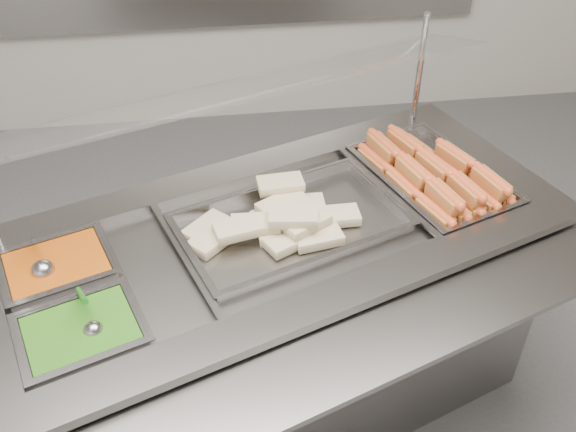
{
  "coord_description": "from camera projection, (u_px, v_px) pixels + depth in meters",
  "views": [
    {
      "loc": [
        -0.05,
        -1.06,
        1.98
      ],
      "look_at": [
        0.15,
        0.38,
        0.84
      ],
      "focal_mm": 40.0,
      "sensor_mm": 36.0,
      "label": 1
    }
  ],
  "objects": [
    {
      "name": "hotdogs_in_buns",
      "position": [
        433.0,
        175.0,
        2.04
      ],
      "size": [
        0.42,
        0.51,
        0.11
      ],
      "color": "#AA5723",
      "rests_on": "pan_hotdogs"
    },
    {
      "name": "pan_hotdogs",
      "position": [
        431.0,
        183.0,
        2.08
      ],
      "size": [
        0.46,
        0.58,
        0.09
      ],
      "color": "gray",
      "rests_on": "steam_counter"
    },
    {
      "name": "tray_rail",
      "position": [
        362.0,
        348.0,
        1.55
      ],
      "size": [
        1.62,
        0.86,
        0.05
      ],
      "color": "slate",
      "rests_on": "steam_counter"
    },
    {
      "name": "ladle",
      "position": [
        43.0,
        269.0,
        1.69
      ],
      "size": [
        0.09,
        0.17,
        0.14
      ],
      "color": "#A1A2A6",
      "rests_on": "pan_beans"
    },
    {
      "name": "pan_wraps",
      "position": [
        291.0,
        227.0,
        1.88
      ],
      "size": [
        0.71,
        0.56,
        0.06
      ],
      "color": "gray",
      "rests_on": "steam_counter"
    },
    {
      "name": "sneeze_guard",
      "position": [
        240.0,
        93.0,
        1.78
      ],
      "size": [
        1.5,
        0.77,
        0.4
      ],
      "color": "silver",
      "rests_on": "steam_counter"
    },
    {
      "name": "serving_spoon",
      "position": [
        91.0,
        324.0,
        1.54
      ],
      "size": [
        0.08,
        0.16,
        0.12
      ],
      "color": "#A1A2A6",
      "rests_on": "pan_peas"
    },
    {
      "name": "steam_counter",
      "position": [
        276.0,
        323.0,
        2.1
      ],
      "size": [
        1.87,
        1.3,
        0.82
      ],
      "color": "gray",
      "rests_on": "ground"
    },
    {
      "name": "pan_peas",
      "position": [
        83.0,
        340.0,
        1.56
      ],
      "size": [
        0.33,
        0.3,
        0.09
      ],
      "color": "gray",
      "rests_on": "steam_counter"
    },
    {
      "name": "tortilla_wraps",
      "position": [
        279.0,
        220.0,
        1.85
      ],
      "size": [
        0.52,
        0.31,
        0.09
      ],
      "color": "#CFBF8A",
      "rests_on": "pan_wraps"
    },
    {
      "name": "pan_beans",
      "position": [
        59.0,
        273.0,
        1.74
      ],
      "size": [
        0.33,
        0.3,
        0.09
      ],
      "color": "gray",
      "rests_on": "steam_counter"
    }
  ]
}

